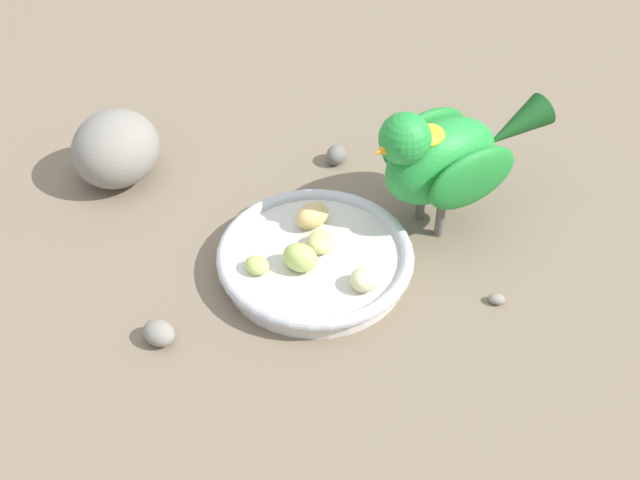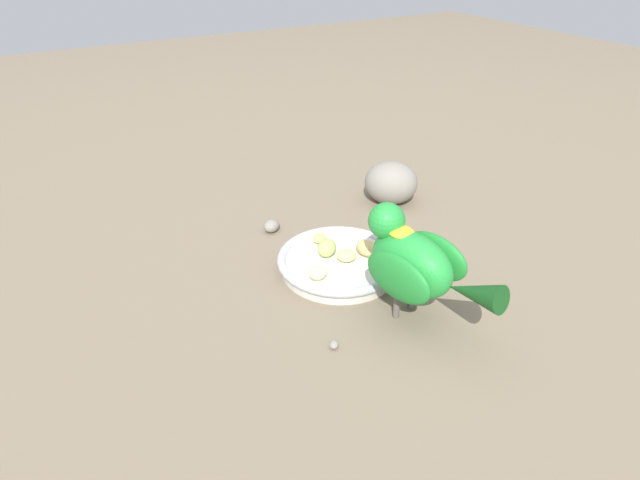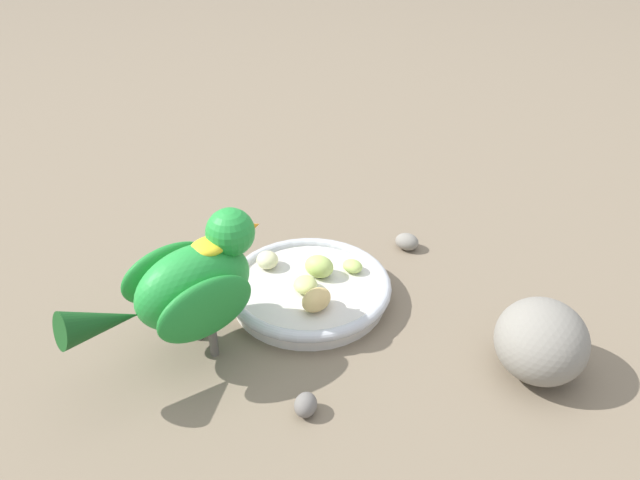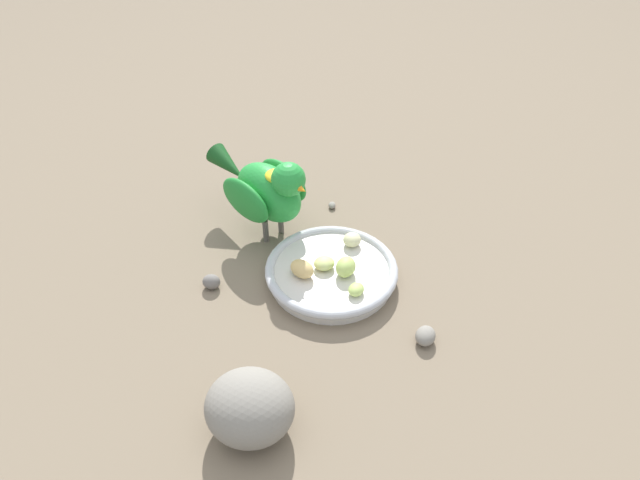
% 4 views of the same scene
% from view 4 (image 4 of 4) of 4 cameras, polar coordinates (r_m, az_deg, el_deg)
% --- Properties ---
extents(ground_plane, '(4.00, 4.00, 0.00)m').
position_cam_4_polar(ground_plane, '(0.86, 0.74, -2.62)').
color(ground_plane, '#756651').
extents(feeding_bowl, '(0.20, 0.20, 0.03)m').
position_cam_4_polar(feeding_bowl, '(0.82, 1.17, -3.27)').
color(feeding_bowl, beige).
rests_on(feeding_bowl, ground_plane).
extents(apple_piece_0, '(0.04, 0.04, 0.02)m').
position_cam_4_polar(apple_piece_0, '(0.82, 0.43, -2.38)').
color(apple_piece_0, '#C6D17A').
rests_on(apple_piece_0, feeding_bowl).
extents(apple_piece_1, '(0.03, 0.03, 0.02)m').
position_cam_4_polar(apple_piece_1, '(0.86, 3.17, 0.14)').
color(apple_piece_1, beige).
rests_on(apple_piece_1, feeding_bowl).
extents(apple_piece_2, '(0.04, 0.04, 0.03)m').
position_cam_4_polar(apple_piece_2, '(0.80, -1.84, -2.95)').
color(apple_piece_2, tan).
rests_on(apple_piece_2, feeding_bowl).
extents(apple_piece_3, '(0.03, 0.03, 0.01)m').
position_cam_4_polar(apple_piece_3, '(0.78, 3.70, -5.04)').
color(apple_piece_3, '#B2CC66').
rests_on(apple_piece_3, feeding_bowl).
extents(apple_piece_4, '(0.05, 0.04, 0.03)m').
position_cam_4_polar(apple_piece_4, '(0.81, 2.81, -2.66)').
color(apple_piece_4, '#B2CC66').
rests_on(apple_piece_4, feeding_bowl).
extents(parrot, '(0.12, 0.22, 0.15)m').
position_cam_4_polar(parrot, '(0.87, -5.44, 5.25)').
color(parrot, '#59544C').
rests_on(parrot, ground_plane).
extents(rock_large, '(0.14, 0.14, 0.08)m').
position_cam_4_polar(rock_large, '(0.65, -7.16, -16.53)').
color(rock_large, gray).
rests_on(rock_large, ground_plane).
extents(pebble_0, '(0.02, 0.02, 0.01)m').
position_cam_4_polar(pebble_0, '(0.97, 1.23, 3.55)').
color(pebble_0, gray).
rests_on(pebble_0, ground_plane).
extents(pebble_1, '(0.03, 0.03, 0.02)m').
position_cam_4_polar(pebble_1, '(0.83, -10.99, -4.18)').
color(pebble_1, slate).
rests_on(pebble_1, ground_plane).
extents(pebble_2, '(0.04, 0.04, 0.02)m').
position_cam_4_polar(pebble_2, '(0.76, 10.67, -9.56)').
color(pebble_2, gray).
rests_on(pebble_2, ground_plane).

